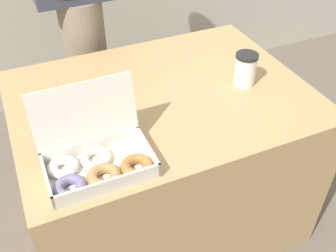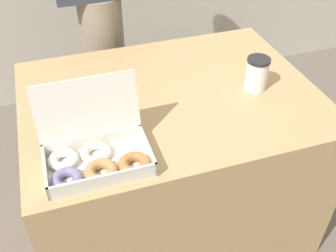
# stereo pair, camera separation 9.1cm
# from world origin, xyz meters

# --- Properties ---
(ground_plane) EXTENTS (14.00, 14.00, 0.00)m
(ground_plane) POSITION_xyz_m (0.00, 0.00, 0.00)
(ground_plane) COLOR #665B51
(table) EXTENTS (1.13, 0.85, 0.73)m
(table) POSITION_xyz_m (0.00, 0.00, 0.36)
(table) COLOR tan
(table) RESTS_ON ground_plane
(donut_box) EXTENTS (0.33, 0.26, 0.24)m
(donut_box) POSITION_xyz_m (-0.34, -0.29, 0.77)
(donut_box) COLOR white
(donut_box) RESTS_ON table
(coffee_cup) EXTENTS (0.09, 0.09, 0.13)m
(coffee_cup) POSITION_xyz_m (0.33, -0.06, 0.79)
(coffee_cup) COLOR white
(coffee_cup) RESTS_ON table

